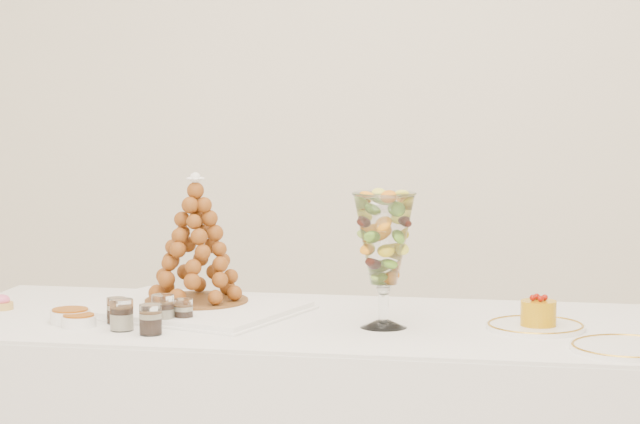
# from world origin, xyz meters

# --- Properties ---
(lace_tray) EXTENTS (0.63, 0.55, 0.02)m
(lace_tray) POSITION_xyz_m (-0.38, 0.42, 0.72)
(lace_tray) COLOR white
(lace_tray) RESTS_ON buffet_table
(macaron_vase) EXTENTS (0.15, 0.15, 0.33)m
(macaron_vase) POSITION_xyz_m (0.15, 0.30, 0.92)
(macaron_vase) COLOR white
(macaron_vase) RESTS_ON buffet_table
(cake_plate) EXTENTS (0.24, 0.24, 0.01)m
(cake_plate) POSITION_xyz_m (0.51, 0.34, 0.71)
(cake_plate) COLOR white
(cake_plate) RESTS_ON buffet_table
(spare_plate) EXTENTS (0.25, 0.25, 0.01)m
(spare_plate) POSITION_xyz_m (0.71, 0.13, 0.71)
(spare_plate) COLOR white
(spare_plate) RESTS_ON buffet_table
(pink_tart) EXTENTS (0.06, 0.06, 0.04)m
(pink_tart) POSITION_xyz_m (-0.87, 0.38, 0.73)
(pink_tart) COLOR tan
(pink_tart) RESTS_ON buffet_table
(verrine_a) EXTENTS (0.05, 0.05, 0.06)m
(verrine_a) POSITION_xyz_m (-0.51, 0.25, 0.74)
(verrine_a) COLOR white
(verrine_a) RESTS_ON buffet_table
(verrine_b) EXTENTS (0.06, 0.06, 0.08)m
(verrine_b) POSITION_xyz_m (-0.39, 0.25, 0.75)
(verrine_b) COLOR white
(verrine_b) RESTS_ON buffet_table
(verrine_c) EXTENTS (0.05, 0.05, 0.06)m
(verrine_c) POSITION_xyz_m (-0.34, 0.27, 0.74)
(verrine_c) COLOR white
(verrine_c) RESTS_ON buffet_table
(verrine_d) EXTENTS (0.07, 0.07, 0.08)m
(verrine_d) POSITION_xyz_m (-0.47, 0.17, 0.75)
(verrine_d) COLOR white
(verrine_d) RESTS_ON buffet_table
(verrine_e) EXTENTS (0.06, 0.06, 0.07)m
(verrine_e) POSITION_xyz_m (-0.39, 0.13, 0.75)
(verrine_e) COLOR white
(verrine_e) RESTS_ON buffet_table
(ramekin_back) EXTENTS (0.10, 0.10, 0.03)m
(ramekin_back) POSITION_xyz_m (-0.62, 0.24, 0.72)
(ramekin_back) COLOR white
(ramekin_back) RESTS_ON buffet_table
(ramekin_front) EXTENTS (0.09, 0.09, 0.03)m
(ramekin_front) POSITION_xyz_m (-0.59, 0.20, 0.72)
(ramekin_front) COLOR white
(ramekin_front) RESTS_ON buffet_table
(croquembouche) EXTENTS (0.27, 0.27, 0.34)m
(croquembouche) POSITION_xyz_m (-0.37, 0.48, 0.89)
(croquembouche) COLOR brown
(croquembouche) RESTS_ON lace_tray
(mousse_cake) EXTENTS (0.09, 0.09, 0.08)m
(mousse_cake) POSITION_xyz_m (0.52, 0.33, 0.75)
(mousse_cake) COLOR #CB8F09
(mousse_cake) RESTS_ON cake_plate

